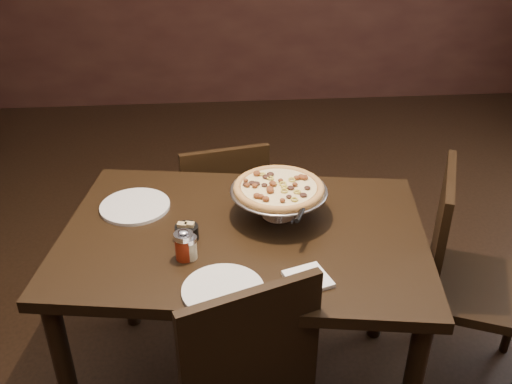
{
  "coord_description": "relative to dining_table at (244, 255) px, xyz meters",
  "views": [
    {
      "loc": [
        -0.03,
        -1.73,
        2.01
      ],
      "look_at": [
        0.12,
        0.06,
        0.97
      ],
      "focal_mm": 40.0,
      "sensor_mm": 36.0,
      "label": 1
    }
  ],
  "objects": [
    {
      "name": "room",
      "position": [
        -0.01,
        0.02,
        0.68
      ],
      "size": [
        6.04,
        7.04,
        2.84
      ],
      "color": "black",
      "rests_on": "ground"
    },
    {
      "name": "parmesan_shaker",
      "position": [
        -0.19,
        -0.15,
        0.16
      ],
      "size": [
        0.06,
        0.06,
        0.1
      ],
      "color": "#F3EBBD",
      "rests_on": "dining_table"
    },
    {
      "name": "chair_far",
      "position": [
        -0.07,
        0.69,
        -0.24
      ],
      "size": [
        0.49,
        0.49,
        0.89
      ],
      "rotation": [
        0.0,
        0.0,
        3.34
      ],
      "color": "black",
      "rests_on": "ground"
    },
    {
      "name": "plate_near",
      "position": [
        -0.09,
        -0.34,
        0.12
      ],
      "size": [
        0.26,
        0.26,
        0.01
      ],
      "primitive_type": "cylinder",
      "color": "silver",
      "rests_on": "dining_table"
    },
    {
      "name": "dining_table",
      "position": [
        0.0,
        0.0,
        0.0
      ],
      "size": [
        1.45,
        1.08,
        0.83
      ],
      "rotation": [
        0.0,
        0.0,
        -0.16
      ],
      "color": "black",
      "rests_on": "ground"
    },
    {
      "name": "serving_spatula",
      "position": [
        0.2,
        -0.09,
        0.23
      ],
      "size": [
        0.14,
        0.14,
        0.02
      ],
      "rotation": [
        0.0,
        0.0,
        -0.4
      ],
      "color": "silver",
      "rests_on": "pizza_stand"
    },
    {
      "name": "plate_left",
      "position": [
        -0.42,
        0.2,
        0.12
      ],
      "size": [
        0.27,
        0.27,
        0.01
      ],
      "primitive_type": "cylinder",
      "color": "silver",
      "rests_on": "dining_table"
    },
    {
      "name": "packet_caddy",
      "position": [
        -0.21,
        -0.03,
        0.14
      ],
      "size": [
        0.09,
        0.09,
        0.07
      ],
      "rotation": [
        0.0,
        0.0,
        -0.26
      ],
      "color": "black",
      "rests_on": "dining_table"
    },
    {
      "name": "pepper_flake_shaker",
      "position": [
        -0.21,
        -0.15,
        0.16
      ],
      "size": [
        0.07,
        0.07,
        0.11
      ],
      "color": "maroon",
      "rests_on": "dining_table"
    },
    {
      "name": "napkin_stack",
      "position": [
        0.19,
        -0.31,
        0.12
      ],
      "size": [
        0.17,
        0.17,
        0.01
      ],
      "primitive_type": "cube",
      "rotation": [
        0.0,
        0.0,
        0.32
      ],
      "color": "white",
      "rests_on": "dining_table"
    },
    {
      "name": "chair_side",
      "position": [
        0.92,
        0.05,
        -0.19
      ],
      "size": [
        0.6,
        0.6,
        0.98
      ],
      "rotation": [
        0.0,
        0.0,
        1.17
      ],
      "color": "black",
      "rests_on": "ground"
    },
    {
      "name": "pizza_stand",
      "position": [
        0.14,
        0.09,
        0.23
      ],
      "size": [
        0.37,
        0.37,
        0.15
      ],
      "color": "silver",
      "rests_on": "dining_table"
    }
  ]
}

